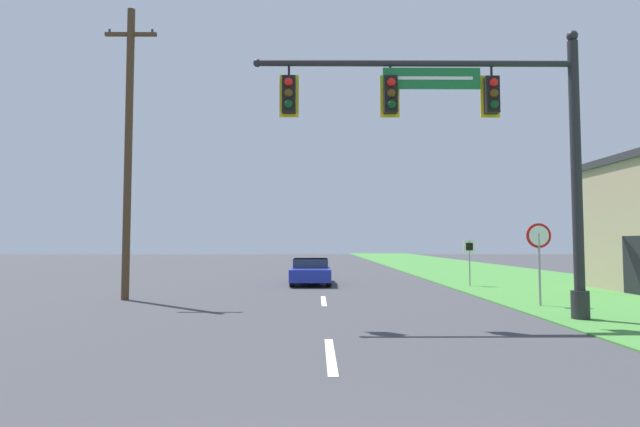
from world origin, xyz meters
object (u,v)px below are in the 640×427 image
car_ahead (311,271)px  stop_sign (539,245)px  signal_mast (486,139)px  route_sign_post (469,252)px  utility_pole_near (128,148)px

car_ahead → stop_sign: size_ratio=1.79×
signal_mast → car_ahead: signal_mast is taller
signal_mast → route_sign_post: (2.48, 9.60, -3.08)m
signal_mast → route_sign_post: bearing=75.5°
stop_sign → utility_pole_near: utility_pole_near is taller
route_sign_post → utility_pole_near: (-13.35, -5.01, 3.72)m
signal_mast → utility_pole_near: utility_pole_near is taller
car_ahead → route_sign_post: bearing=-11.1°
stop_sign → route_sign_post: stop_sign is taller
stop_sign → utility_pole_near: (-13.35, 1.94, 3.38)m
utility_pole_near → route_sign_post: bearing=20.6°
stop_sign → route_sign_post: 6.96m
utility_pole_near → stop_sign: bearing=-8.3°
signal_mast → stop_sign: (2.48, 2.65, -2.75)m
stop_sign → car_ahead: bearing=130.4°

